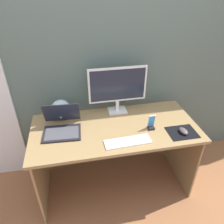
{
  "coord_description": "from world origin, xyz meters",
  "views": [
    {
      "loc": [
        -0.33,
        -1.51,
        1.91
      ],
      "look_at": [
        -0.03,
        -0.02,
        0.93
      ],
      "focal_mm": 34.47,
      "sensor_mm": 36.0,
      "label": 1
    }
  ],
  "objects_px": {
    "keyboard_external": "(128,142)",
    "fishbowl": "(61,110)",
    "monitor": "(118,87)",
    "mouse": "(183,131)",
    "phone_in_dock": "(151,124)",
    "laptop": "(62,126)"
  },
  "relations": [
    {
      "from": "fishbowl",
      "to": "phone_in_dock",
      "type": "distance_m",
      "value": 0.84
    },
    {
      "from": "monitor",
      "to": "keyboard_external",
      "type": "xyz_separation_m",
      "value": [
        -0.02,
        -0.48,
        -0.26
      ]
    },
    {
      "from": "laptop",
      "to": "mouse",
      "type": "xyz_separation_m",
      "value": [
        1.02,
        -0.24,
        -0.03
      ]
    },
    {
      "from": "fishbowl",
      "to": "keyboard_external",
      "type": "relative_size",
      "value": 0.49
    },
    {
      "from": "monitor",
      "to": "keyboard_external",
      "type": "bearing_deg",
      "value": -92.33
    },
    {
      "from": "fishbowl",
      "to": "monitor",
      "type": "bearing_deg",
      "value": 0.94
    },
    {
      "from": "keyboard_external",
      "to": "mouse",
      "type": "height_order",
      "value": "mouse"
    },
    {
      "from": "keyboard_external",
      "to": "mouse",
      "type": "bearing_deg",
      "value": 0.38
    },
    {
      "from": "phone_in_dock",
      "to": "laptop",
      "type": "bearing_deg",
      "value": 170.85
    },
    {
      "from": "mouse",
      "to": "phone_in_dock",
      "type": "xyz_separation_m",
      "value": [
        -0.25,
        0.12,
        0.03
      ]
    },
    {
      "from": "keyboard_external",
      "to": "phone_in_dock",
      "type": "xyz_separation_m",
      "value": [
        0.25,
        0.14,
        0.04
      ]
    },
    {
      "from": "fishbowl",
      "to": "phone_in_dock",
      "type": "xyz_separation_m",
      "value": [
        0.77,
        -0.33,
        -0.04
      ]
    },
    {
      "from": "monitor",
      "to": "phone_in_dock",
      "type": "xyz_separation_m",
      "value": [
        0.23,
        -0.34,
        -0.21
      ]
    },
    {
      "from": "monitor",
      "to": "laptop",
      "type": "xyz_separation_m",
      "value": [
        -0.54,
        -0.22,
        -0.22
      ]
    },
    {
      "from": "monitor",
      "to": "mouse",
      "type": "bearing_deg",
      "value": -43.58
    },
    {
      "from": "laptop",
      "to": "fishbowl",
      "type": "distance_m",
      "value": 0.21
    },
    {
      "from": "laptop",
      "to": "mouse",
      "type": "distance_m",
      "value": 1.05
    },
    {
      "from": "keyboard_external",
      "to": "fishbowl",
      "type": "bearing_deg",
      "value": 135.76
    },
    {
      "from": "monitor",
      "to": "fishbowl",
      "type": "relative_size",
      "value": 2.95
    },
    {
      "from": "mouse",
      "to": "fishbowl",
      "type": "bearing_deg",
      "value": 148.49
    },
    {
      "from": "fishbowl",
      "to": "mouse",
      "type": "bearing_deg",
      "value": -23.64
    },
    {
      "from": "mouse",
      "to": "laptop",
      "type": "bearing_deg",
      "value": 158.82
    }
  ]
}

